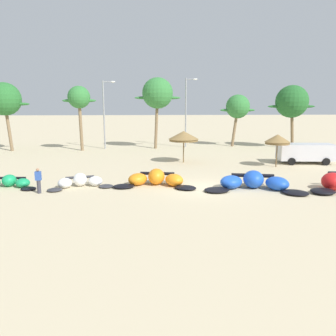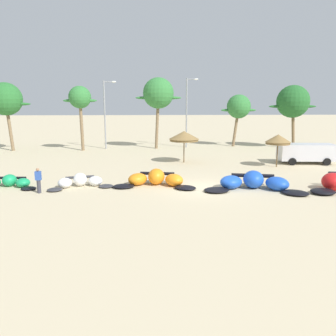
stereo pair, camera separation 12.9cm
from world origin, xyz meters
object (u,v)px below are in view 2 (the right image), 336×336
object	(u,v)px
palm_left	(80,98)
person_near_kites	(38,180)
kite_center	(254,183)
beach_umbrella_near_van	(184,136)
parked_van	(305,152)
palm_left_of_gap	(158,94)
kite_left_of_center	(156,179)
lamppost_west_center	(188,109)
palm_center_left	(239,107)
lamppost_west	(106,111)
kite_far_left	(8,182)
palm_center_right	(293,102)
palm_leftmost	(5,99)
beach_umbrella_middle	(278,139)
kite_left	(80,182)

from	to	relation	value
palm_left	person_near_kites	bearing A→B (deg)	-86.89
person_near_kites	palm_left	bearing A→B (deg)	93.11
kite_center	beach_umbrella_near_van	world-z (taller)	beach_umbrella_near_van
parked_van	palm_left_of_gap	xyz separation A→B (m)	(-13.46, 11.22, 5.60)
kite_left_of_center	lamppost_west_center	size ratio (longest dim) A/B	0.68
person_near_kites	palm_center_left	size ratio (longest dim) A/B	0.24
palm_left	lamppost_west	xyz separation A→B (m)	(2.76, 1.36, -1.48)
kite_far_left	person_near_kites	world-z (taller)	person_near_kites
person_near_kites	palm_center_left	bearing A→B (deg)	50.27
kite_far_left	kite_center	bearing A→B (deg)	-5.02
kite_center	palm_center_left	bearing A→B (deg)	78.32
palm_left	lamppost_west_center	world-z (taller)	lamppost_west_center
palm_left_of_gap	palm_center_right	bearing A→B (deg)	-2.26
kite_far_left	person_near_kites	bearing A→B (deg)	-32.97
person_near_kites	palm_leftmost	world-z (taller)	palm_leftmost
beach_umbrella_middle	palm_center_left	size ratio (longest dim) A/B	0.44
kite_left	palm_left_of_gap	world-z (taller)	palm_left_of_gap
palm_left_of_gap	palm_center_left	xyz separation A→B (m)	(10.34, 1.55, -1.64)
beach_umbrella_near_van	beach_umbrella_middle	world-z (taller)	beach_umbrella_near_van
palm_center_right	palm_leftmost	bearing A→B (deg)	-179.20
kite_far_left	kite_left_of_center	bearing A→B (deg)	-0.51
person_near_kites	palm_left	xyz separation A→B (m)	(-1.05, 19.34, 5.28)
kite_left	lamppost_west	size ratio (longest dim) A/B	0.54
palm_center_left	palm_center_right	xyz separation A→B (m)	(6.13, -2.20, 0.66)
kite_center	palm_center_right	size ratio (longest dim) A/B	0.88
beach_umbrella_near_van	palm_center_right	size ratio (longest dim) A/B	0.39
person_near_kites	palm_center_right	size ratio (longest dim) A/B	0.21
beach_umbrella_middle	lamppost_west	bearing A→B (deg)	142.26
palm_left	lamppost_west_center	distance (m)	13.11
beach_umbrella_near_van	lamppost_west	bearing A→B (deg)	130.15
lamppost_west	kite_left	bearing A→B (deg)	-88.27
kite_far_left	kite_center	size ratio (longest dim) A/B	0.69
beach_umbrella_near_van	palm_leftmost	bearing A→B (deg)	155.64
kite_left_of_center	parked_van	world-z (taller)	parked_van
kite_left	palm_left	bearing A→B (deg)	100.61
kite_left_of_center	kite_center	xyz separation A→B (m)	(6.48, -1.36, 0.02)
kite_left	palm_left	size ratio (longest dim) A/B	0.59
palm_leftmost	lamppost_west_center	world-z (taller)	lamppost_west_center
kite_left	beach_umbrella_near_van	world-z (taller)	beach_umbrella_near_van
kite_left_of_center	palm_leftmost	size ratio (longest dim) A/B	0.74
kite_left	person_near_kites	bearing A→B (deg)	-146.50
palm_left_of_gap	person_near_kites	bearing A→B (deg)	-111.46
kite_left	lamppost_west_center	distance (m)	22.65
palm_left_of_gap	palm_left	bearing A→B (deg)	-171.78
kite_far_left	palm_center_right	size ratio (longest dim) A/B	0.60
kite_left	parked_van	bearing A→B (deg)	22.35
palm_left_of_gap	beach_umbrella_middle	bearing A→B (deg)	-51.51
beach_umbrella_near_van	palm_center_left	world-z (taller)	palm_center_left
palm_left_of_gap	lamppost_west_center	xyz separation A→B (m)	(3.68, 0.90, -1.89)
palm_center_left	beach_umbrella_near_van	bearing A→B (deg)	-124.99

